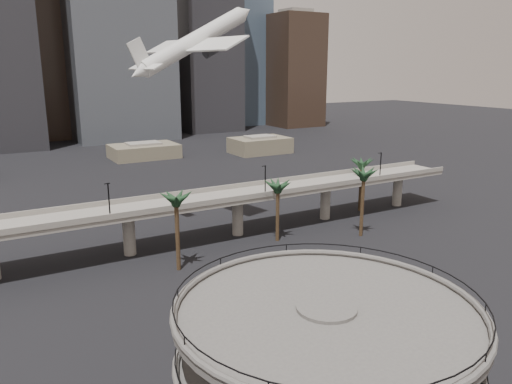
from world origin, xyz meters
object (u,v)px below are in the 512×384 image
overpass (186,207)px  car_b (394,300)px  airborne_jet (195,42)px  car_c (402,290)px  car_a (229,338)px

overpass → car_b: size_ratio=28.08×
airborne_jet → car_c: size_ratio=6.21×
overpass → car_a: overpass is taller
car_b → car_c: (3.44, 1.94, -0.03)m
overpass → airborne_jet: 34.99m
airborne_jet → car_a: bearing=-121.9°
car_a → airborne_jet: bearing=-7.4°
overpass → car_b: bearing=-67.6°
car_a → car_b: car_b is taller
airborne_jet → car_c: (10.22, -50.75, -37.20)m
overpass → car_b: 41.95m
overpass → car_b: (15.79, -38.30, -6.58)m
car_c → airborne_jet: bearing=42.6°
car_b → overpass: bearing=39.3°
overpass → airborne_jet: airborne_jet is taller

